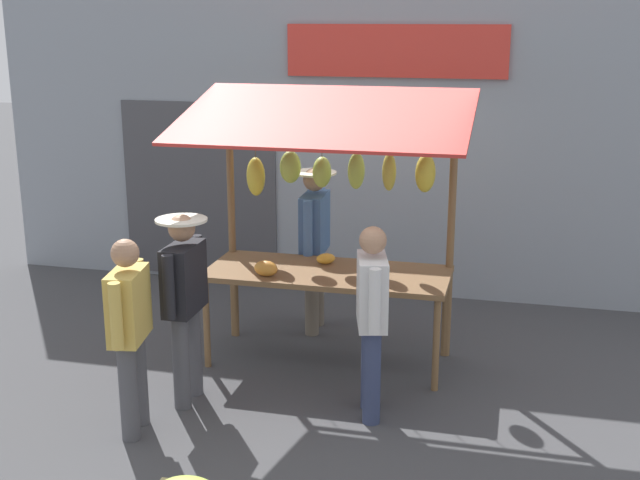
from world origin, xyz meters
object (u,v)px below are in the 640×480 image
(shopper_in_striped_shirt, at_px, (372,310))
(shopper_in_grey_tee, at_px, (185,294))
(vendor_with_sunhat, at_px, (315,236))
(market_stall, at_px, (328,196))
(shopper_with_ponytail, at_px, (130,324))

(shopper_in_striped_shirt, xyz_separation_m, shopper_in_grey_tee, (1.52, 0.11, 0.04))
(shopper_in_grey_tee, bearing_deg, vendor_with_sunhat, -19.40)
(vendor_with_sunhat, relative_size, shopper_in_striped_shirt, 1.07)
(market_stall, height_order, shopper_in_striped_shirt, market_stall)
(vendor_with_sunhat, height_order, shopper_in_grey_tee, vendor_with_sunhat)
(vendor_with_sunhat, bearing_deg, shopper_with_ponytail, -21.03)
(vendor_with_sunhat, xyz_separation_m, shopper_in_grey_tee, (0.62, 1.83, -0.06))
(market_stall, xyz_separation_m, vendor_with_sunhat, (0.30, -0.70, -0.56))
(vendor_with_sunhat, distance_m, shopper_in_grey_tee, 1.93)
(shopper_in_grey_tee, bearing_deg, market_stall, -39.89)
(market_stall, xyz_separation_m, shopper_with_ponytail, (1.12, 1.73, -0.68))
(market_stall, xyz_separation_m, shopper_in_grey_tee, (0.93, 1.13, -0.62))
(market_stall, bearing_deg, shopper_with_ponytail, 56.94)
(market_stall, relative_size, shopper_in_grey_tee, 1.56)
(shopper_with_ponytail, bearing_deg, shopper_in_grey_tee, -27.77)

